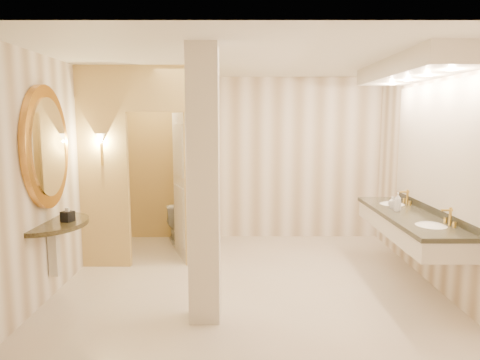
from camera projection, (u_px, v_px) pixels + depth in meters
name	position (u px, v px, depth m)	size (l,w,h in m)	color
floor	(248.00, 279.00, 5.41)	(4.50, 4.50, 0.00)	beige
ceiling	(248.00, 60.00, 5.04)	(4.50, 4.50, 0.00)	white
wall_back	(246.00, 159.00, 7.21)	(4.50, 0.02, 2.70)	white
wall_front	(253.00, 205.00, 3.25)	(4.50, 0.02, 2.70)	white
wall_left	(64.00, 173.00, 5.23)	(0.02, 4.00, 2.70)	white
wall_right	(432.00, 173.00, 5.23)	(0.02, 4.00, 2.70)	white
toilet_closet	(169.00, 162.00, 6.18)	(1.50, 1.55, 2.70)	#E3D176
wall_sconce	(101.00, 140.00, 5.60)	(0.14, 0.14, 0.42)	gold
vanity	(415.00, 151.00, 5.06)	(0.75, 2.38, 2.09)	beige
console_shelf	(48.00, 179.00, 4.69)	(1.03, 1.03, 1.97)	black
pillar	(204.00, 187.00, 4.15)	(0.30, 0.30, 2.70)	beige
tissue_box	(68.00, 216.00, 4.74)	(0.12, 0.12, 0.12)	black
toilet	(177.00, 222.00, 7.05)	(0.37, 0.65, 0.66)	white
soap_bottle_a	(393.00, 203.00, 5.47)	(0.06, 0.06, 0.14)	beige
soap_bottle_b	(392.00, 201.00, 5.57)	(0.10, 0.10, 0.13)	silver
soap_bottle_c	(398.00, 202.00, 5.27)	(0.09, 0.09, 0.23)	#C6B28C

